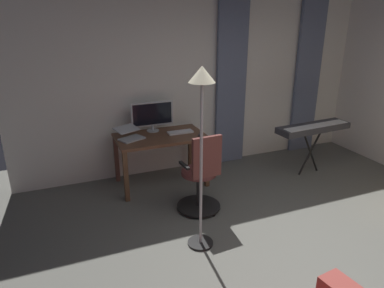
# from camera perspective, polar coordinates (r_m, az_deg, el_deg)

# --- Properties ---
(ground_plane) EXTENTS (7.55, 7.55, 0.00)m
(ground_plane) POSITION_cam_1_polar(r_m,az_deg,el_deg) (3.91, 19.01, -18.60)
(ground_plane) COLOR #5F5F58
(back_room_partition) EXTENTS (5.72, 0.10, 2.83)m
(back_room_partition) POSITION_cam_1_polar(r_m,az_deg,el_deg) (5.62, 1.15, 10.41)
(back_room_partition) COLOR silver
(back_room_partition) RESTS_ON ground
(curtain_left_panel) EXTENTS (0.49, 0.06, 2.61)m
(curtain_left_panel) POSITION_cam_1_polar(r_m,az_deg,el_deg) (6.59, 17.98, 9.95)
(curtain_left_panel) COLOR slate
(curtain_left_panel) RESTS_ON ground
(curtain_right_panel) EXTENTS (0.51, 0.06, 2.61)m
(curtain_right_panel) POSITION_cam_1_polar(r_m,az_deg,el_deg) (5.76, 6.30, 9.42)
(curtain_right_panel) COLOR slate
(curtain_right_panel) RESTS_ON ground
(desk) EXTENTS (1.25, 0.73, 0.75)m
(desk) POSITION_cam_1_polar(r_m,az_deg,el_deg) (5.08, -5.06, 0.26)
(desk) COLOR brown
(desk) RESTS_ON ground
(office_chair) EXTENTS (0.56, 0.56, 1.05)m
(office_chair) POSITION_cam_1_polar(r_m,az_deg,el_deg) (4.40, 1.51, -5.30)
(office_chair) COLOR black
(office_chair) RESTS_ON ground
(computer_monitor) EXTENTS (0.62, 0.18, 0.44)m
(computer_monitor) POSITION_cam_1_polar(r_m,az_deg,el_deg) (5.19, -6.39, 4.67)
(computer_monitor) COLOR #B7BCC1
(computer_monitor) RESTS_ON desk
(computer_keyboard) EXTENTS (0.37, 0.14, 0.02)m
(computer_keyboard) POSITION_cam_1_polar(r_m,az_deg,el_deg) (5.14, -1.89, 1.92)
(computer_keyboard) COLOR white
(computer_keyboard) RESTS_ON desk
(laptop) EXTENTS (0.42, 0.43, 0.15)m
(laptop) POSITION_cam_1_polar(r_m,az_deg,el_deg) (4.96, -9.96, 1.42)
(laptop) COLOR #B7BCC1
(laptop) RESTS_ON desk
(computer_mouse) EXTENTS (0.06, 0.10, 0.04)m
(computer_mouse) POSITION_cam_1_polar(r_m,az_deg,el_deg) (4.99, 1.34, 1.41)
(computer_mouse) COLOR #333338
(computer_mouse) RESTS_ON desk
(piano_keyboard) EXTENTS (1.22, 0.40, 0.80)m
(piano_keyboard) POSITION_cam_1_polar(r_m,az_deg,el_deg) (5.68, 18.89, 2.36)
(piano_keyboard) COLOR black
(piano_keyboard) RESTS_ON ground
(floor_lamp) EXTENTS (0.28, 0.28, 1.93)m
(floor_lamp) POSITION_cam_1_polar(r_m,az_deg,el_deg) (3.40, 1.56, 4.86)
(floor_lamp) COLOR black
(floor_lamp) RESTS_ON ground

